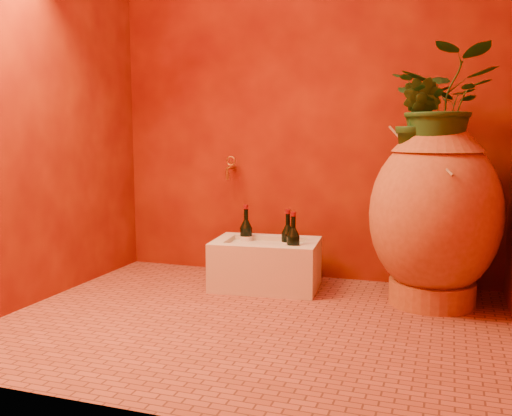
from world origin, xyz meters
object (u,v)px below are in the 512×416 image
(stone_basin, at_px, (266,265))
(wine_bottle_a, at_px, (246,238))
(wall_tap, at_px, (230,167))
(wine_bottle_b, at_px, (288,244))
(wine_bottle_c, at_px, (293,247))
(amphora, at_px, (435,214))

(stone_basin, height_order, wine_bottle_a, wine_bottle_a)
(stone_basin, distance_m, wall_tap, 0.73)
(wine_bottle_a, xyz_separation_m, wall_tap, (-0.18, 0.19, 0.44))
(wine_bottle_a, bearing_deg, wall_tap, 133.45)
(stone_basin, height_order, wine_bottle_b, wine_bottle_b)
(wine_bottle_a, bearing_deg, stone_basin, -29.48)
(wine_bottle_a, height_order, wine_bottle_c, wine_bottle_a)
(wine_bottle_a, relative_size, wine_bottle_b, 1.01)
(amphora, xyz_separation_m, wine_bottle_b, (-0.84, 0.03, -0.23))
(wine_bottle_b, bearing_deg, wall_tap, 149.91)
(wine_bottle_b, height_order, wall_tap, wall_tap)
(wine_bottle_b, height_order, wine_bottle_c, same)
(wine_bottle_c, bearing_deg, wall_tap, 145.97)
(amphora, relative_size, wine_bottle_a, 3.07)
(wine_bottle_a, distance_m, wine_bottle_b, 0.31)
(stone_basin, xyz_separation_m, wine_bottle_c, (0.19, -0.08, 0.14))
(amphora, distance_m, wine_bottle_b, 0.87)
(amphora, distance_m, wine_bottle_c, 0.82)
(amphora, height_order, wine_bottle_a, amphora)
(wine_bottle_a, relative_size, wine_bottle_c, 1.02)
(amphora, bearing_deg, wine_bottle_a, 174.26)
(amphora, height_order, wine_bottle_b, amphora)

